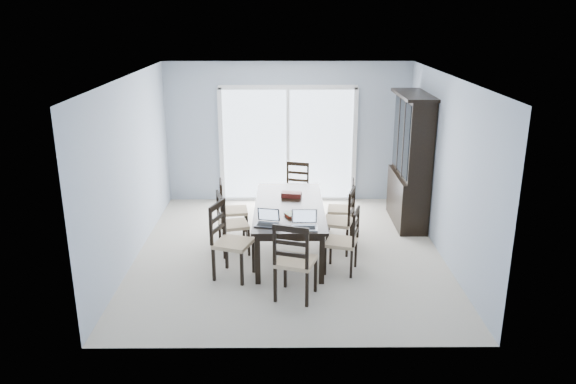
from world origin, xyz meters
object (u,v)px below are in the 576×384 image
(china_hutch, at_px, (410,162))
(hot_tub, at_px, (274,163))
(chair_right_far, at_px, (346,202))
(cell_phone, at_px, (291,227))
(chair_left_mid, at_px, (227,217))
(game_box, at_px, (291,195))
(chair_right_mid, at_px, (344,214))
(chair_end_far, at_px, (296,184))
(laptop_dark, at_px, (266,222))
(laptop_silver, at_px, (305,225))
(chair_left_far, at_px, (228,203))
(chair_right_near, at_px, (348,234))
(dining_table, at_px, (289,210))
(chair_left_near, at_px, (226,232))
(chair_end_near, at_px, (293,254))

(china_hutch, distance_m, hot_tub, 3.25)
(chair_right_far, height_order, cell_phone, chair_right_far)
(chair_left_mid, bearing_deg, game_box, 96.05)
(china_hutch, bearing_deg, chair_right_far, -153.67)
(china_hutch, xyz_separation_m, chair_right_mid, (-1.21, -1.20, -0.47))
(chair_left_mid, xyz_separation_m, chair_end_far, (1.05, 1.64, 0.00))
(laptop_dark, bearing_deg, laptop_silver, -0.58)
(chair_right_far, relative_size, hot_tub, 0.54)
(china_hutch, distance_m, chair_left_far, 3.09)
(laptop_silver, bearing_deg, chair_end_far, 92.33)
(chair_end_far, bearing_deg, laptop_dark, 95.81)
(chair_right_near, bearing_deg, cell_phone, 123.76)
(laptop_silver, bearing_deg, chair_right_far, 67.24)
(chair_end_far, height_order, hot_tub, chair_end_far)
(dining_table, height_order, chair_end_far, chair_end_far)
(chair_left_near, relative_size, laptop_dark, 3.57)
(chair_right_mid, xyz_separation_m, chair_right_far, (0.10, 0.65, -0.04))
(cell_phone, height_order, game_box, game_box)
(dining_table, distance_m, hot_tub, 3.48)
(chair_left_far, bearing_deg, dining_table, 49.24)
(laptop_dark, height_order, laptop_silver, laptop_silver)
(chair_left_mid, bearing_deg, chair_left_near, -11.33)
(chair_left_mid, distance_m, chair_right_far, 1.96)
(chair_left_mid, distance_m, laptop_dark, 1.03)
(chair_end_far, bearing_deg, laptop_silver, 107.34)
(dining_table, bearing_deg, chair_right_far, 37.48)
(chair_right_far, bearing_deg, chair_end_far, 46.44)
(dining_table, bearing_deg, game_box, 84.10)
(china_hutch, bearing_deg, chair_left_near, -145.06)
(chair_right_far, bearing_deg, chair_left_near, 136.39)
(chair_left_far, bearing_deg, game_box, 68.37)
(chair_end_near, height_order, chair_end_far, chair_end_near)
(laptop_dark, relative_size, hot_tub, 0.17)
(dining_table, height_order, chair_right_mid, chair_right_mid)
(chair_left_far, xyz_separation_m, laptop_dark, (0.65, -1.43, 0.23))
(dining_table, xyz_separation_m, cell_phone, (0.02, -0.90, 0.08))
(chair_left_near, xyz_separation_m, chair_right_near, (1.65, 0.10, -0.07))
(chair_right_mid, bearing_deg, chair_left_mid, 108.58)
(game_box, bearing_deg, laptop_dark, -106.28)
(chair_right_near, xyz_separation_m, hot_tub, (-1.08, 4.11, -0.11))
(chair_right_far, distance_m, laptop_dark, 1.96)
(dining_table, bearing_deg, chair_end_far, 85.10)
(chair_left_near, bearing_deg, china_hutch, 144.21)
(chair_left_mid, xyz_separation_m, laptop_dark, (0.60, -0.80, 0.23))
(chair_right_far, xyz_separation_m, cell_phone, (-0.89, -1.60, 0.20))
(chair_right_far, bearing_deg, chair_left_mid, 118.00)
(chair_right_mid, bearing_deg, cell_phone, 156.89)
(chair_right_near, relative_size, chair_right_far, 1.01)
(laptop_silver, height_order, cell_phone, laptop_silver)
(dining_table, relative_size, laptop_silver, 6.46)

